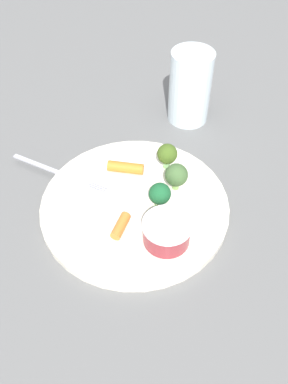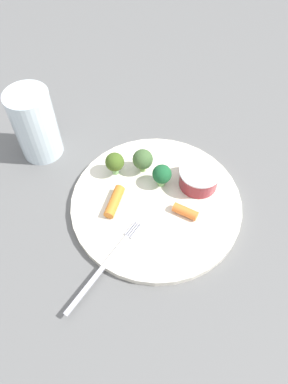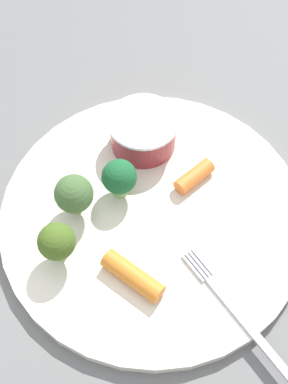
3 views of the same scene
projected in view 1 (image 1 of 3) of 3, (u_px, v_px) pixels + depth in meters
ground_plane at (135, 208)px, 0.59m from camera, size 2.40×2.40×0.00m
plate at (135, 206)px, 0.58m from camera, size 0.27×0.27×0.01m
sauce_cup at (167, 232)px, 0.53m from camera, size 0.06×0.06×0.03m
broccoli_floret_0 at (160, 194)px, 0.56m from camera, size 0.03×0.03×0.04m
broccoli_floret_1 at (176, 175)px, 0.58m from camera, size 0.03×0.03×0.04m
broccoli_floret_2 at (167, 154)px, 0.61m from camera, size 0.03×0.03×0.04m
carrot_stick_0 at (126, 167)px, 0.62m from camera, size 0.03×0.06×0.02m
carrot_stick_1 at (121, 226)px, 0.54m from camera, size 0.04×0.03×0.01m
fork at (60, 173)px, 0.62m from camera, size 0.10×0.14×0.00m
drinking_glass at (190, 87)px, 0.68m from camera, size 0.07×0.07×0.12m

